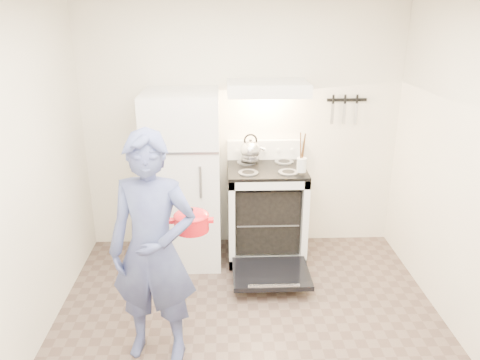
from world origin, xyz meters
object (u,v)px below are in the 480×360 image
(stove_body, at_px, (266,213))
(refrigerator, at_px, (184,179))
(person, at_px, (153,251))
(dutch_oven, at_px, (192,223))
(tea_kettle, at_px, (250,149))

(stove_body, bearing_deg, refrigerator, -178.23)
(person, relative_size, dutch_oven, 5.16)
(refrigerator, height_order, tea_kettle, refrigerator)
(tea_kettle, bearing_deg, person, -115.69)
(dutch_oven, bearing_deg, stove_body, 60.12)
(tea_kettle, height_order, dutch_oven, tea_kettle)
(stove_body, bearing_deg, person, -122.45)
(tea_kettle, xyz_separation_m, dutch_oven, (-0.51, -1.31, -0.18))
(stove_body, relative_size, person, 0.54)
(dutch_oven, bearing_deg, tea_kettle, 68.53)
(refrigerator, bearing_deg, person, -94.28)
(person, distance_m, dutch_oven, 0.38)
(stove_body, distance_m, tea_kettle, 0.67)
(stove_body, xyz_separation_m, tea_kettle, (-0.15, 0.15, 0.64))
(stove_body, relative_size, dutch_oven, 2.81)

